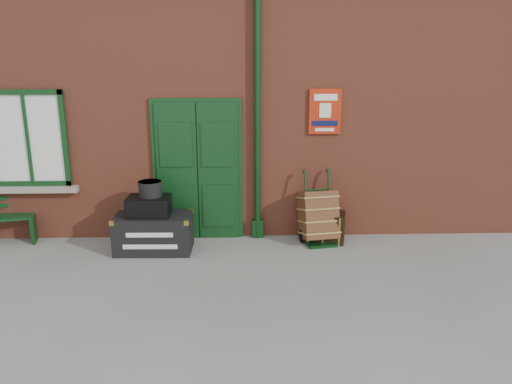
{
  "coord_description": "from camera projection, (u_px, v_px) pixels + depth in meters",
  "views": [
    {
      "loc": [
        0.38,
        -6.29,
        2.89
      ],
      "look_at": [
        0.6,
        0.6,
        1.0
      ],
      "focal_mm": 35.0,
      "sensor_mm": 36.0,
      "label": 1
    }
  ],
  "objects": [
    {
      "name": "strongbox",
      "position": [
        149.0,
        206.0,
        7.47
      ],
      "size": [
        0.64,
        0.47,
        0.29
      ],
      "primitive_type": "cube",
      "rotation": [
        0.0,
        0.0,
        -0.02
      ],
      "color": "black",
      "rests_on": "houdini_trunk"
    },
    {
      "name": "station_building",
      "position": [
        220.0,
        95.0,
        9.61
      ],
      "size": [
        10.3,
        4.3,
        4.36
      ],
      "color": "#974730",
      "rests_on": "ground"
    },
    {
      "name": "suitcase_back",
      "position": [
        148.0,
        224.0,
        7.66
      ],
      "size": [
        0.36,
        0.55,
        0.79
      ],
      "primitive_type": "cube",
      "rotation": [
        0.0,
        -0.17,
        -0.02
      ],
      "color": "tan",
      "rests_on": "ground"
    },
    {
      "name": "ground",
      "position": [
        214.0,
        274.0,
        6.82
      ],
      "size": [
        80.0,
        80.0,
        0.0
      ],
      "primitive_type": "plane",
      "color": "gray",
      "rests_on": "ground"
    },
    {
      "name": "suitcase_front",
      "position": [
        159.0,
        229.0,
        7.59
      ],
      "size": [
        0.33,
        0.5,
        0.68
      ],
      "primitive_type": "cube",
      "rotation": [
        0.0,
        -0.19,
        -0.02
      ],
      "color": "tan",
      "rests_on": "ground"
    },
    {
      "name": "hatbox",
      "position": [
        150.0,
        189.0,
        7.43
      ],
      "size": [
        0.35,
        0.35,
        0.23
      ],
      "primitive_type": "cylinder",
      "rotation": [
        0.0,
        0.0,
        -0.02
      ],
      "color": "black",
      "rests_on": "strongbox"
    },
    {
      "name": "dark_trunk",
      "position": [
        324.0,
        227.0,
        8.01
      ],
      "size": [
        0.73,
        0.57,
        0.47
      ],
      "primitive_type": "cube",
      "rotation": [
        0.0,
        0.0,
        -0.25
      ],
      "color": "black",
      "rests_on": "ground"
    },
    {
      "name": "porter_trolley",
      "position": [
        318.0,
        216.0,
        7.89
      ],
      "size": [
        0.64,
        0.68,
        1.13
      ],
      "rotation": [
        0.0,
        0.0,
        0.18
      ],
      "color": "black",
      "rests_on": "ground"
    },
    {
      "name": "houdini_trunk",
      "position": [
        154.0,
        233.0,
        7.58
      ],
      "size": [
        1.16,
        0.65,
        0.57
      ],
      "primitive_type": "cube",
      "rotation": [
        0.0,
        0.0,
        -0.02
      ],
      "color": "black",
      "rests_on": "ground"
    }
  ]
}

